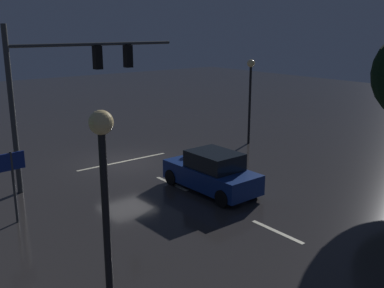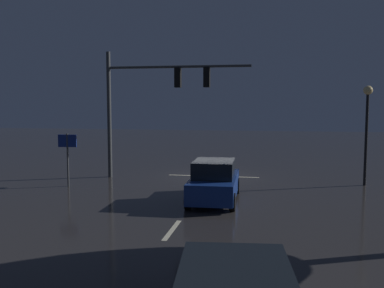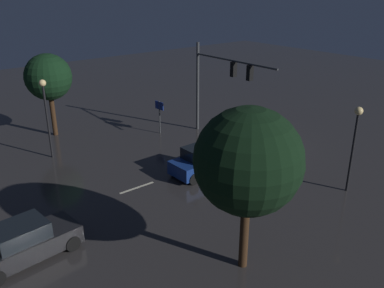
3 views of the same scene
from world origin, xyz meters
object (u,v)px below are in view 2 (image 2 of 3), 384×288
object	(u,v)px
car_approaching	(214,182)
street_lamp_left_kerb	(367,116)
traffic_signal_assembly	(153,92)
route_sign	(67,148)

from	to	relation	value
car_approaching	street_lamp_left_kerb	size ratio (longest dim) A/B	0.91
traffic_signal_assembly	street_lamp_left_kerb	bearing A→B (deg)	179.39
street_lamp_left_kerb	traffic_signal_assembly	bearing A→B (deg)	-0.61
traffic_signal_assembly	car_approaching	bearing A→B (deg)	129.29
car_approaching	route_sign	world-z (taller)	route_sign
traffic_signal_assembly	car_approaching	distance (m)	7.21
route_sign	car_approaching	bearing A→B (deg)	165.84
car_approaching	route_sign	xyz separation A→B (m)	(7.34, -1.85, 1.05)
car_approaching	street_lamp_left_kerb	distance (m)	8.65
street_lamp_left_kerb	route_sign	xyz separation A→B (m)	(14.16, 2.78, -1.56)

